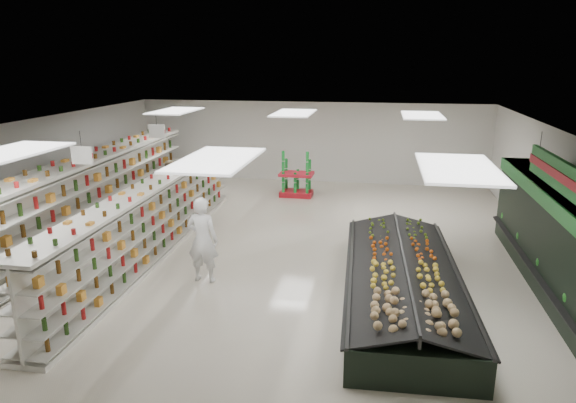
% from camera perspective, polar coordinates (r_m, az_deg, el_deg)
% --- Properties ---
extents(floor, '(16.00, 16.00, 0.00)m').
position_cam_1_polar(floor, '(13.54, -2.22, -5.36)').
color(floor, beige).
rests_on(floor, ground).
extents(ceiling, '(14.00, 16.00, 0.02)m').
position_cam_1_polar(ceiling, '(12.75, -2.38, 8.19)').
color(ceiling, white).
rests_on(ceiling, wall_back).
extents(wall_back, '(14.00, 0.02, 3.20)m').
position_cam_1_polar(wall_back, '(20.78, 2.47, 6.61)').
color(wall_back, silver).
rests_on(wall_back, floor).
extents(wall_front, '(14.00, 0.02, 3.20)m').
position_cam_1_polar(wall_front, '(6.07, -19.55, -17.63)').
color(wall_front, silver).
rests_on(wall_front, floor).
extents(wall_left, '(0.02, 16.00, 3.20)m').
position_cam_1_polar(wall_left, '(16.06, -27.52, 2.17)').
color(wall_left, silver).
rests_on(wall_left, floor).
extents(wall_right, '(0.02, 16.00, 3.20)m').
position_cam_1_polar(wall_right, '(13.45, 28.26, -0.24)').
color(wall_right, silver).
rests_on(wall_right, floor).
extents(produce_wall_case, '(0.93, 8.00, 2.20)m').
position_cam_1_polar(produce_wall_case, '(12.03, 28.02, -3.70)').
color(produce_wall_case, black).
rests_on(produce_wall_case, floor).
extents(aisle_sign_near, '(0.52, 0.06, 0.75)m').
position_cam_1_polar(aisle_sign_near, '(12.42, -21.91, 4.79)').
color(aisle_sign_near, white).
rests_on(aisle_sign_near, ceiling).
extents(aisle_sign_far, '(0.52, 0.06, 0.75)m').
position_cam_1_polar(aisle_sign_far, '(15.90, -14.36, 7.57)').
color(aisle_sign_far, white).
rests_on(aisle_sign_far, ceiling).
extents(hortifruti_banner, '(0.12, 3.20, 0.95)m').
position_cam_1_polar(hortifruti_banner, '(11.60, 27.55, 2.94)').
color(hortifruti_banner, '#1F742B').
rests_on(hortifruti_banner, ceiling).
extents(gondola_left, '(1.42, 12.95, 2.24)m').
position_cam_1_polar(gondola_left, '(14.75, -22.10, -0.55)').
color(gondola_left, white).
rests_on(gondola_left, floor).
extents(gondola_center, '(0.99, 10.60, 1.84)m').
position_cam_1_polar(gondola_center, '(13.48, -14.67, -2.17)').
color(gondola_center, white).
rests_on(gondola_center, floor).
extents(produce_island, '(2.56, 6.47, 0.95)m').
position_cam_1_polar(produce_island, '(10.97, 12.57, -8.47)').
color(produce_island, black).
rests_on(produce_island, floor).
extents(soda_endcap, '(1.21, 0.83, 1.54)m').
position_cam_1_polar(soda_endcap, '(18.57, 0.95, 2.86)').
color(soda_endcap, '#A5121D').
rests_on(soda_endcap, floor).
extents(shopper_main, '(0.75, 0.52, 1.96)m').
position_cam_1_polar(shopper_main, '(11.51, -9.47, -4.22)').
color(shopper_main, white).
rests_on(shopper_main, floor).
extents(shopper_background, '(0.54, 0.79, 1.54)m').
position_cam_1_polar(shopper_background, '(17.97, -12.87, 2.11)').
color(shopper_background, '#9D8260').
rests_on(shopper_background, floor).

